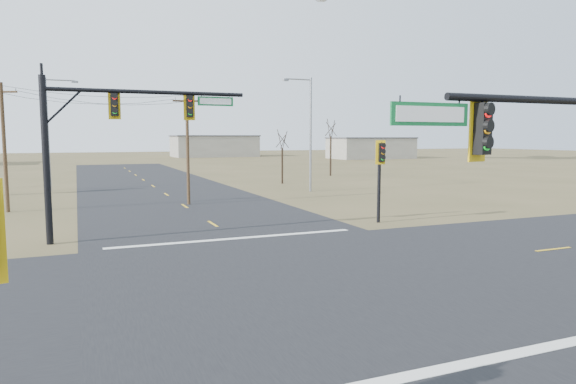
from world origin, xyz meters
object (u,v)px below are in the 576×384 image
Objects in this scene: utility_pole_far at (4,145)px; bare_tree_d at (331,128)px; streetlight_a at (308,128)px; pedestal_signal_ne at (381,163)px; bare_tree_c at (282,139)px; streetlight_c at (50,128)px; utility_pole_near at (188,146)px; mast_arm_far at (112,124)px.

bare_tree_d is at bearing 30.73° from utility_pole_far.
utility_pole_far is 23.73m from streetlight_a.
utility_pole_far is 39.24m from bare_tree_d.
streetlight_a is at bearing 97.81° from pedestal_signal_ne.
bare_tree_d reaches higher than bare_tree_c.
pedestal_signal_ne is 0.47× the size of streetlight_a.
streetlight_c is at bearing 81.02° from utility_pole_far.
utility_pole_near is 30.38m from bare_tree_d.
streetlight_a is 23.21m from streetlight_c.
utility_pole_near is 12.78m from streetlight_a.
streetlight_a is at bearing 22.66° from utility_pole_near.
streetlight_c reaches higher than utility_pole_near.
utility_pole_far is at bearing 126.26° from mast_arm_far.
streetlight_a is (11.72, 4.89, 1.43)m from utility_pole_near.
utility_pole_far is (-11.61, 0.74, 0.15)m from utility_pole_near.
streetlight_c is at bearing 142.88° from pedestal_signal_ne.
mast_arm_far reaches higher than pedestal_signal_ne.
streetlight_a is at bearing -123.14° from bare_tree_d.
bare_tree_d is (10.38, 15.89, 0.38)m from streetlight_a.
utility_pole_near is 1.34× the size of bare_tree_c.
bare_tree_d is (31.54, 6.36, 0.32)m from streetlight_c.
mast_arm_far is at bearing -117.01° from utility_pole_near.
pedestal_signal_ne is 14.70m from utility_pole_near.
utility_pole_far is 13.91m from streetlight_c.
streetlight_a is 8.24m from bare_tree_c.
utility_pole_near is at bearing 143.84° from pedestal_signal_ne.
utility_pole_near is 0.80× the size of streetlight_a.
utility_pole_near is 0.96× the size of utility_pole_far.
bare_tree_c is 0.80× the size of bare_tree_d.
streetlight_c reaches higher than streetlight_a.
bare_tree_c is (4.05, 25.06, 1.29)m from pedestal_signal_ne.
pedestal_signal_ne is 17.38m from streetlight_a.
streetlight_c is 1.36× the size of bare_tree_d.
pedestal_signal_ne is 25.42m from bare_tree_c.
streetlight_a is 1.34× the size of bare_tree_d.
bare_tree_c is (24.08, 12.29, 0.32)m from utility_pole_far.
mast_arm_far is at bearing -130.96° from bare_tree_d.
bare_tree_d is at bearing 32.32° from streetlight_a.
streetlight_a reaches higher than bare_tree_c.
pedestal_signal_ne is (14.19, -0.71, -2.05)m from mast_arm_far.
pedestal_signal_ne is at bearing -54.99° from utility_pole_near.
mast_arm_far is at bearing -161.71° from streetlight_a.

